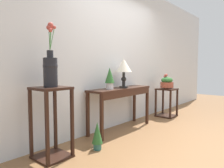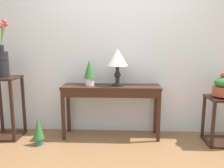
% 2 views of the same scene
% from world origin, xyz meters
% --- Properties ---
extents(back_wall_with_art, '(9.00, 0.10, 2.80)m').
position_xyz_m(back_wall_with_art, '(0.00, 1.47, 1.40)').
color(back_wall_with_art, silver).
rests_on(back_wall_with_art, ground).
extents(console_table, '(1.38, 0.37, 0.75)m').
position_xyz_m(console_table, '(-0.15, 1.17, 0.65)').
color(console_table, '#381E14').
rests_on(console_table, ground).
extents(table_lamp, '(0.29, 0.29, 0.52)m').
position_xyz_m(table_lamp, '(-0.06, 1.20, 1.12)').
color(table_lamp, black).
rests_on(table_lamp, console_table).
extents(potted_plant_on_console, '(0.16, 0.16, 0.36)m').
position_xyz_m(potted_plant_on_console, '(-0.45, 1.19, 0.95)').
color(potted_plant_on_console, silver).
rests_on(potted_plant_on_console, console_table).
extents(pedestal_stand_left, '(0.40, 0.40, 0.88)m').
position_xyz_m(pedestal_stand_left, '(-1.64, 1.10, 0.44)').
color(pedestal_stand_left, black).
rests_on(pedestal_stand_left, ground).
extents(flower_vase_tall_left, '(0.18, 0.18, 0.78)m').
position_xyz_m(flower_vase_tall_left, '(-1.64, 1.11, 1.12)').
color(flower_vase_tall_left, black).
rests_on(flower_vase_tall_left, pedestal_stand_left).
extents(pedestal_stand_right, '(0.40, 0.40, 0.64)m').
position_xyz_m(pedestal_stand_right, '(1.35, 1.04, 0.32)').
color(pedestal_stand_right, black).
rests_on(pedestal_stand_right, ground).
extents(planter_bowl_wide_right, '(0.29, 0.29, 0.33)m').
position_xyz_m(planter_bowl_wide_right, '(1.35, 1.04, 0.78)').
color(planter_bowl_wide_right, '#9E4733').
rests_on(planter_bowl_wide_right, pedestal_stand_right).
extents(potted_plant_floor, '(0.15, 0.15, 0.38)m').
position_xyz_m(potted_plant_floor, '(-1.09, 0.86, 0.21)').
color(potted_plant_floor, '#2D665B').
rests_on(potted_plant_floor, ground).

